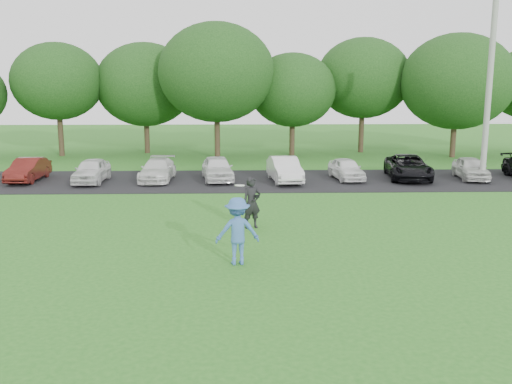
# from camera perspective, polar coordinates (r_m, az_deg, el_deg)

# --- Properties ---
(ground) EXTENTS (100.00, 100.00, 0.00)m
(ground) POSITION_cam_1_polar(r_m,az_deg,el_deg) (16.24, 0.36, -6.91)
(ground) COLOR #276B1E
(ground) RESTS_ON ground
(parking_lot) EXTENTS (32.00, 6.50, 0.03)m
(parking_lot) POSITION_cam_1_polar(r_m,az_deg,el_deg) (28.87, -0.54, 1.16)
(parking_lot) COLOR black
(parking_lot) RESTS_ON ground
(utility_pole) EXTENTS (0.28, 0.28, 9.08)m
(utility_pole) POSITION_cam_1_polar(r_m,az_deg,el_deg) (30.00, 22.26, 9.41)
(utility_pole) COLOR #9C9D98
(utility_pole) RESTS_ON ground
(frisbee_player) EXTENTS (1.29, 0.84, 2.26)m
(frisbee_player) POSITION_cam_1_polar(r_m,az_deg,el_deg) (15.75, -1.87, -3.91)
(frisbee_player) COLOR #3E69AE
(frisbee_player) RESTS_ON ground
(camera_bystander) EXTENTS (0.76, 0.63, 1.78)m
(camera_bystander) POSITION_cam_1_polar(r_m,az_deg,el_deg) (19.55, -0.43, -1.08)
(camera_bystander) COLOR black
(camera_bystander) RESTS_ON ground
(parked_cars) EXTENTS (30.52, 4.84, 1.22)m
(parked_cars) POSITION_cam_1_polar(r_m,az_deg,el_deg) (28.84, 1.69, 2.34)
(parked_cars) COLOR silver
(parked_cars) RESTS_ON parking_lot
(tree_row) EXTENTS (42.39, 9.85, 8.64)m
(tree_row) POSITION_cam_1_polar(r_m,az_deg,el_deg) (38.24, 1.46, 10.98)
(tree_row) COLOR #38281C
(tree_row) RESTS_ON ground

